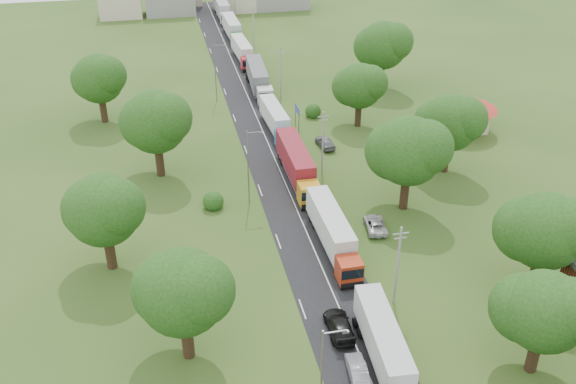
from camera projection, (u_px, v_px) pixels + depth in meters
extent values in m
plane|color=#294717|center=(322.00, 269.00, 68.73)|extent=(260.00, 260.00, 0.00)
cube|color=black|center=(284.00, 180.00, 85.66)|extent=(8.00, 200.00, 0.04)
cylinder|color=slate|center=(299.00, 122.00, 97.29)|extent=(0.12, 0.12, 4.00)
cylinder|color=slate|center=(295.00, 116.00, 99.32)|extent=(0.12, 0.12, 4.00)
cube|color=navy|center=(297.00, 109.00, 97.50)|extent=(0.06, 3.00, 1.00)
cube|color=silver|center=(297.00, 109.00, 97.50)|extent=(0.07, 3.10, 0.06)
cylinder|color=gray|center=(397.00, 267.00, 61.56)|extent=(0.24, 0.24, 9.00)
cube|color=gray|center=(401.00, 234.00, 59.66)|extent=(1.60, 0.10, 0.10)
cube|color=gray|center=(400.00, 238.00, 59.91)|extent=(1.20, 0.10, 0.10)
cylinder|color=gray|center=(323.00, 143.00, 85.26)|extent=(0.24, 0.24, 9.00)
cube|color=gray|center=(324.00, 117.00, 83.35)|extent=(1.60, 0.10, 0.10)
cube|color=gray|center=(323.00, 120.00, 83.61)|extent=(1.20, 0.10, 0.10)
cylinder|color=gray|center=(281.00, 73.00, 108.95)|extent=(0.24, 0.24, 9.00)
cube|color=gray|center=(280.00, 51.00, 107.05)|extent=(1.60, 0.10, 0.10)
cube|color=gray|center=(281.00, 54.00, 107.30)|extent=(1.20, 0.10, 0.10)
cylinder|color=gray|center=(254.00, 28.00, 132.65)|extent=(0.24, 0.24, 9.00)
cube|color=gray|center=(253.00, 10.00, 130.75)|extent=(1.60, 0.10, 0.10)
cube|color=gray|center=(253.00, 12.00, 131.00)|extent=(1.20, 0.10, 0.10)
cylinder|color=slate|center=(321.00, 381.00, 48.30)|extent=(0.16, 0.16, 10.00)
cube|color=slate|center=(335.00, 332.00, 46.11)|extent=(1.80, 0.10, 0.10)
cube|color=slate|center=(346.00, 332.00, 46.33)|extent=(0.50, 0.22, 0.15)
cylinder|color=slate|center=(248.00, 168.00, 77.92)|extent=(0.16, 0.16, 10.00)
cube|color=slate|center=(254.00, 133.00, 75.74)|extent=(1.80, 0.10, 0.10)
cube|color=slate|center=(261.00, 133.00, 75.96)|extent=(0.50, 0.22, 0.15)
cylinder|color=slate|center=(215.00, 73.00, 107.55)|extent=(0.16, 0.16, 10.00)
cube|color=slate|center=(219.00, 45.00, 105.36)|extent=(1.80, 0.10, 0.10)
cube|color=slate|center=(224.00, 46.00, 105.58)|extent=(0.50, 0.22, 0.15)
cylinder|color=#382616|center=(534.00, 353.00, 55.09)|extent=(1.04, 1.04, 3.85)
sphere|color=#143E10|center=(545.00, 311.00, 52.75)|extent=(7.00, 7.00, 7.00)
sphere|color=#143E10|center=(567.00, 310.00, 51.75)|extent=(5.50, 5.50, 5.50)
sphere|color=#143E10|center=(525.00, 308.00, 53.87)|extent=(6.00, 6.00, 6.00)
cylinder|color=#382616|center=(535.00, 273.00, 64.56)|extent=(1.08, 1.08, 4.20)
sphere|color=#143E10|center=(545.00, 231.00, 61.99)|extent=(7.70, 7.70, 7.70)
sphere|color=#143E10|center=(566.00, 228.00, 60.90)|extent=(6.05, 6.05, 6.05)
sphere|color=#143E10|center=(526.00, 229.00, 63.23)|extent=(6.60, 6.60, 6.60)
cylinder|color=#382616|center=(405.00, 192.00, 78.43)|extent=(1.12, 1.12, 4.55)
sphere|color=#143E10|center=(409.00, 151.00, 75.64)|extent=(8.40, 8.40, 8.40)
sphere|color=#143E10|center=(426.00, 147.00, 74.44)|extent=(6.60, 6.60, 6.60)
sphere|color=#143E10|center=(394.00, 151.00, 76.99)|extent=(7.20, 7.20, 7.20)
cylinder|color=#382616|center=(446.00, 157.00, 86.93)|extent=(1.08, 1.08, 4.20)
sphere|color=#143E10|center=(450.00, 122.00, 84.36)|extent=(7.70, 7.70, 7.70)
sphere|color=#143E10|center=(465.00, 119.00, 83.27)|extent=(6.05, 6.05, 6.05)
sphere|color=#143E10|center=(438.00, 123.00, 85.60)|extent=(6.60, 6.60, 6.60)
cylinder|color=#382616|center=(358.00, 114.00, 100.13)|extent=(1.04, 1.04, 3.85)
sphere|color=#143E10|center=(360.00, 86.00, 97.79)|extent=(7.00, 7.00, 7.00)
sphere|color=#143E10|center=(370.00, 83.00, 96.79)|extent=(5.50, 5.50, 5.50)
sphere|color=#143E10|center=(351.00, 87.00, 98.91)|extent=(6.00, 6.00, 6.00)
cylinder|color=#382616|center=(381.00, 76.00, 114.28)|extent=(1.12, 1.12, 4.55)
sphere|color=#143E10|center=(383.00, 45.00, 111.49)|extent=(8.40, 8.40, 8.40)
sphere|color=#143E10|center=(394.00, 42.00, 110.30)|extent=(6.60, 6.60, 6.60)
sphere|color=#143E10|center=(374.00, 46.00, 112.85)|extent=(7.20, 7.20, 7.20)
cylinder|color=#382616|center=(187.00, 338.00, 56.49)|extent=(1.08, 1.08, 4.20)
sphere|color=#143E10|center=(183.00, 292.00, 53.92)|extent=(7.70, 7.70, 7.70)
sphere|color=#143E10|center=(199.00, 290.00, 52.83)|extent=(6.05, 6.05, 6.05)
sphere|color=#143E10|center=(169.00, 289.00, 55.16)|extent=(6.60, 6.60, 6.60)
cylinder|color=#382616|center=(110.00, 251.00, 67.91)|extent=(1.08, 1.08, 4.20)
sphere|color=#143E10|center=(103.00, 210.00, 65.34)|extent=(7.70, 7.70, 7.70)
sphere|color=#143E10|center=(116.00, 207.00, 64.25)|extent=(6.05, 6.05, 6.05)
sphere|color=#143E10|center=(93.00, 209.00, 66.58)|extent=(6.60, 6.60, 6.60)
cylinder|color=#382616|center=(160.00, 160.00, 85.84)|extent=(1.12, 1.12, 4.55)
sphere|color=#143E10|center=(155.00, 122.00, 83.05)|extent=(8.40, 8.40, 8.40)
sphere|color=#143E10|center=(167.00, 118.00, 81.86)|extent=(6.60, 6.60, 6.60)
sphere|color=#143E10|center=(146.00, 122.00, 84.40)|extent=(7.20, 7.20, 7.20)
cylinder|color=#382616|center=(103.00, 109.00, 101.40)|extent=(1.08, 1.08, 4.20)
sphere|color=#143E10|center=(99.00, 78.00, 98.83)|extent=(7.70, 7.70, 7.70)
sphere|color=#143E10|center=(107.00, 75.00, 97.74)|extent=(6.05, 6.05, 6.05)
sphere|color=#143E10|center=(92.00, 79.00, 100.07)|extent=(6.60, 6.60, 6.60)
cube|color=#C0B39F|center=(461.00, 118.00, 98.59)|extent=(7.00, 5.00, 4.00)
cone|color=maroon|center=(464.00, 101.00, 97.14)|extent=(10.08, 10.08, 1.80)
cube|color=gray|center=(170.00, 0.00, 158.26)|extent=(12.00, 8.00, 7.00)
cube|color=#C0B39F|center=(120.00, 4.00, 156.32)|extent=(10.00, 8.00, 6.00)
cube|color=slate|center=(383.00, 356.00, 56.50)|extent=(3.02, 11.40, 0.29)
cube|color=silver|center=(383.00, 338.00, 55.86)|extent=(3.24, 11.71, 2.94)
cylinder|color=black|center=(370.00, 331.00, 59.53)|extent=(2.30, 0.98, 0.98)
cylinder|color=black|center=(365.00, 321.00, 60.77)|extent=(2.30, 0.98, 0.98)
cube|color=#9D2A11|center=(349.00, 270.00, 65.89)|extent=(2.46, 2.46, 2.54)
cube|color=black|center=(353.00, 274.00, 64.67)|extent=(2.34, 0.04, 1.12)
cube|color=slate|center=(352.00, 285.00, 65.41)|extent=(2.24, 0.27, 0.36)
cube|color=slate|center=(330.00, 239.00, 72.31)|extent=(2.46, 11.70, 0.30)
cube|color=silver|center=(330.00, 224.00, 71.66)|extent=(2.67, 12.01, 3.05)
cylinder|color=black|center=(351.00, 284.00, 65.65)|extent=(2.39, 1.02, 1.02)
cylinder|color=black|center=(346.00, 273.00, 67.20)|extent=(2.39, 1.02, 1.02)
cylinder|color=black|center=(322.00, 224.00, 75.45)|extent=(2.39, 1.02, 1.02)
cylinder|color=black|center=(319.00, 217.00, 76.74)|extent=(2.39, 1.02, 1.02)
cube|color=#C38516|center=(309.00, 194.00, 79.28)|extent=(2.59, 2.59, 2.69)
cube|color=black|center=(312.00, 196.00, 77.99)|extent=(2.48, 0.02, 1.18)
cube|color=slate|center=(311.00, 206.00, 78.77)|extent=(2.37, 0.25, 0.38)
cube|color=slate|center=(296.00, 172.00, 86.09)|extent=(2.48, 12.39, 0.32)
cube|color=maroon|center=(295.00, 158.00, 85.39)|extent=(2.70, 12.71, 3.23)
cylinder|color=black|center=(311.00, 205.00, 79.02)|extent=(2.53, 1.08, 1.08)
cylinder|color=black|center=(307.00, 198.00, 80.66)|extent=(2.53, 1.08, 1.08)
cylinder|color=black|center=(290.00, 161.00, 89.42)|extent=(2.53, 1.08, 1.08)
cylinder|color=black|center=(287.00, 156.00, 90.78)|extent=(2.53, 1.08, 1.08)
cube|color=#1C66A8|center=(283.00, 139.00, 93.59)|extent=(2.31, 2.31, 2.31)
cube|color=black|center=(285.00, 140.00, 92.49)|extent=(2.12, 0.12, 1.01)
cube|color=slate|center=(285.00, 147.00, 93.16)|extent=(2.04, 0.34, 0.32)
cube|color=slate|center=(275.00, 126.00, 99.43)|extent=(2.60, 10.69, 0.28)
cube|color=silver|center=(274.00, 115.00, 98.83)|extent=(2.80, 10.98, 2.77)
cylinder|color=black|center=(284.00, 147.00, 93.38)|extent=(2.17, 0.92, 0.92)
cylinder|color=black|center=(282.00, 142.00, 94.78)|extent=(2.17, 0.92, 0.92)
cylinder|color=black|center=(271.00, 119.00, 102.27)|extent=(2.17, 0.92, 0.92)
cylinder|color=black|center=(269.00, 115.00, 103.45)|extent=(2.17, 0.92, 0.92)
cube|color=silver|center=(265.00, 96.00, 107.64)|extent=(2.72, 2.72, 2.69)
cube|color=black|center=(266.00, 96.00, 106.35)|extent=(2.47, 0.16, 1.18)
cube|color=slate|center=(267.00, 104.00, 107.13)|extent=(2.38, 0.38, 0.38)
cube|color=slate|center=(258.00, 85.00, 114.45)|extent=(3.17, 12.50, 0.32)
cube|color=#56595D|center=(257.00, 74.00, 113.75)|extent=(3.40, 12.83, 3.23)
cylinder|color=black|center=(266.00, 104.00, 107.39)|extent=(2.53, 1.08, 1.08)
cylinder|color=black|center=(264.00, 100.00, 109.03)|extent=(2.53, 1.08, 1.08)
cylinder|color=black|center=(254.00, 79.00, 117.77)|extent=(2.53, 1.08, 1.08)
cylinder|color=black|center=(253.00, 76.00, 119.14)|extent=(2.53, 1.08, 1.08)
cube|color=#A81922|center=(247.00, 63.00, 122.59)|extent=(2.39, 2.39, 2.37)
cube|color=black|center=(248.00, 64.00, 121.45)|extent=(2.18, 0.13, 1.04)
cube|color=slate|center=(248.00, 70.00, 122.14)|extent=(2.09, 0.36, 0.33)
cube|color=slate|center=(242.00, 57.00, 128.58)|extent=(2.73, 10.99, 0.28)
cube|color=silver|center=(242.00, 48.00, 127.96)|extent=(2.94, 11.28, 2.84)
cylinder|color=black|center=(248.00, 70.00, 122.36)|extent=(2.22, 0.95, 0.95)
cylinder|color=black|center=(247.00, 67.00, 123.81)|extent=(2.22, 0.95, 0.95)
cylinder|color=black|center=(240.00, 53.00, 131.50)|extent=(2.22, 0.95, 0.95)
cylinder|color=black|center=(239.00, 51.00, 132.70)|extent=(2.22, 0.95, 0.95)
cube|color=#2A702D|center=(236.00, 39.00, 135.92)|extent=(2.47, 2.47, 2.52)
cube|color=black|center=(237.00, 39.00, 134.71)|extent=(2.32, 0.07, 1.11)
cube|color=slate|center=(237.00, 46.00, 135.45)|extent=(2.22, 0.30, 0.35)
cube|color=slate|center=(232.00, 34.00, 142.30)|extent=(2.57, 11.64, 0.30)
cube|color=silver|center=(231.00, 25.00, 141.65)|extent=(2.77, 11.95, 3.02)
cylinder|color=black|center=(237.00, 45.00, 135.69)|extent=(2.37, 1.01, 1.01)
cylinder|color=black|center=(236.00, 43.00, 137.22)|extent=(2.37, 1.01, 1.01)
cylinder|color=black|center=(230.00, 30.00, 145.41)|extent=(2.37, 1.01, 1.01)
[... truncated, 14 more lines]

